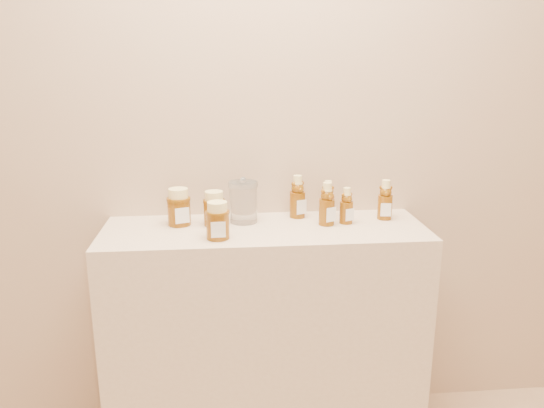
{
  "coord_description": "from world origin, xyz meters",
  "views": [
    {
      "loc": [
        -0.15,
        -0.31,
        1.51
      ],
      "look_at": [
        0.02,
        1.52,
        1.0
      ],
      "focal_mm": 35.0,
      "sensor_mm": 36.0,
      "label": 1
    }
  ],
  "objects_px": {
    "display_table": "(265,337)",
    "bear_bottle_front_left": "(327,201)",
    "glass_canister": "(243,200)",
    "bear_bottle_back_left": "(298,194)",
    "honey_jar_left": "(179,207)"
  },
  "relations": [
    {
      "from": "glass_canister",
      "to": "bear_bottle_back_left",
      "type": "bearing_deg",
      "value": 11.49
    },
    {
      "from": "display_table",
      "to": "bear_bottle_front_left",
      "type": "distance_m",
      "value": 0.59
    },
    {
      "from": "display_table",
      "to": "glass_canister",
      "type": "xyz_separation_m",
      "value": [
        -0.08,
        0.08,
        0.54
      ]
    },
    {
      "from": "honey_jar_left",
      "to": "glass_canister",
      "type": "xyz_separation_m",
      "value": [
        0.24,
        0.01,
        0.02
      ]
    },
    {
      "from": "bear_bottle_front_left",
      "to": "glass_canister",
      "type": "distance_m",
      "value": 0.32
    },
    {
      "from": "glass_canister",
      "to": "bear_bottle_front_left",
      "type": "bearing_deg",
      "value": -11.57
    },
    {
      "from": "display_table",
      "to": "glass_canister",
      "type": "height_order",
      "value": "glass_canister"
    },
    {
      "from": "bear_bottle_back_left",
      "to": "glass_canister",
      "type": "distance_m",
      "value": 0.22
    },
    {
      "from": "bear_bottle_back_left",
      "to": "bear_bottle_front_left",
      "type": "bearing_deg",
      "value": -71.83
    },
    {
      "from": "display_table",
      "to": "bear_bottle_back_left",
      "type": "xyz_separation_m",
      "value": [
        0.14,
        0.13,
        0.55
      ]
    },
    {
      "from": "glass_canister",
      "to": "display_table",
      "type": "bearing_deg",
      "value": -48.22
    },
    {
      "from": "display_table",
      "to": "bear_bottle_back_left",
      "type": "height_order",
      "value": "bear_bottle_back_left"
    },
    {
      "from": "bear_bottle_front_left",
      "to": "bear_bottle_back_left",
      "type": "bearing_deg",
      "value": 108.33
    },
    {
      "from": "honey_jar_left",
      "to": "glass_canister",
      "type": "relative_size",
      "value": 0.82
    },
    {
      "from": "display_table",
      "to": "bear_bottle_front_left",
      "type": "bearing_deg",
      "value": 5.08
    }
  ]
}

